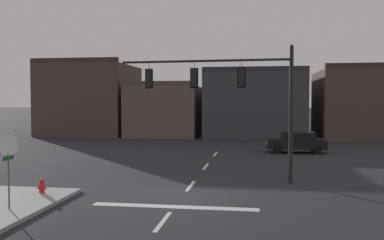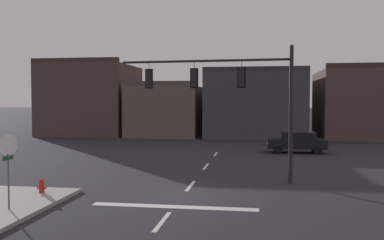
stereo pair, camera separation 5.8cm
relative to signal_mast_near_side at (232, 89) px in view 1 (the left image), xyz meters
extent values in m
plane|color=#232328|center=(-1.85, -3.59, -4.62)|extent=(400.00, 400.00, 0.00)
cube|color=silver|center=(-1.85, -5.59, -4.61)|extent=(6.40, 0.50, 0.01)
cube|color=silver|center=(-1.85, -7.59, -4.61)|extent=(0.16, 2.40, 0.01)
cube|color=silver|center=(-1.85, -1.59, -4.61)|extent=(0.16, 2.40, 0.01)
cube|color=silver|center=(-1.85, 4.41, -4.61)|extent=(0.16, 2.40, 0.01)
cube|color=silver|center=(-1.85, 10.41, -4.61)|extent=(0.16, 2.40, 0.01)
cylinder|color=black|center=(2.85, -0.20, -1.33)|extent=(0.20, 0.20, 6.58)
cylinder|color=black|center=(-1.45, 0.08, 1.40)|extent=(8.60, 0.69, 0.12)
sphere|color=black|center=(2.85, -0.20, 2.01)|extent=(0.18, 0.18, 0.18)
cylinder|color=#56565B|center=(0.46, -0.04, 1.16)|extent=(0.03, 0.03, 0.35)
cube|color=black|center=(0.46, -0.04, 0.54)|extent=(0.32, 0.26, 0.90)
sphere|color=red|center=(0.47, 0.09, 0.82)|extent=(0.20, 0.20, 0.20)
sphere|color=#2D2314|center=(0.47, 0.09, 0.54)|extent=(0.20, 0.20, 0.20)
sphere|color=black|center=(0.47, 0.09, 0.26)|extent=(0.20, 0.20, 0.20)
cube|color=black|center=(0.46, -0.06, 0.54)|extent=(0.42, 0.06, 1.02)
cylinder|color=#56565B|center=(-1.92, 0.12, 1.16)|extent=(0.03, 0.03, 0.35)
cube|color=black|center=(-1.92, 0.12, 0.54)|extent=(0.32, 0.26, 0.90)
sphere|color=red|center=(-1.91, 0.25, 0.82)|extent=(0.20, 0.20, 0.20)
sphere|color=#2D2314|center=(-1.91, 0.25, 0.54)|extent=(0.20, 0.20, 0.20)
sphere|color=black|center=(-1.91, 0.25, 0.26)|extent=(0.20, 0.20, 0.20)
cube|color=black|center=(-1.92, 0.10, 0.54)|extent=(0.42, 0.06, 1.02)
cylinder|color=#56565B|center=(-4.31, 0.28, 1.16)|extent=(0.03, 0.03, 0.35)
cube|color=black|center=(-4.31, 0.28, 0.54)|extent=(0.32, 0.26, 0.90)
sphere|color=red|center=(-4.30, 0.41, 0.82)|extent=(0.20, 0.20, 0.20)
sphere|color=#2D2314|center=(-4.30, 0.41, 0.54)|extent=(0.20, 0.20, 0.20)
sphere|color=black|center=(-4.30, 0.41, 0.26)|extent=(0.20, 0.20, 0.20)
cube|color=black|center=(-4.31, 0.26, 0.54)|extent=(0.42, 0.06, 1.02)
cylinder|color=#56565B|center=(-7.51, -7.41, -3.54)|extent=(0.06, 0.06, 2.15)
cylinder|color=white|center=(-7.51, -7.41, -2.17)|extent=(0.76, 0.03, 0.76)
cylinder|color=#B21414|center=(-7.51, -7.39, -2.17)|extent=(0.68, 0.03, 0.68)
cube|color=#19592D|center=(-7.51, -7.41, -2.62)|extent=(0.02, 0.64, 0.16)
cube|color=black|center=(4.19, 12.23, -3.92)|extent=(4.44, 1.91, 0.70)
cube|color=black|center=(4.34, 12.24, -3.29)|extent=(2.50, 1.66, 0.56)
cube|color=#2D3842|center=(3.58, 12.22, -3.31)|extent=(0.29, 1.53, 0.47)
cube|color=#2D3842|center=(5.51, 12.27, -3.31)|extent=(0.26, 1.53, 0.46)
cylinder|color=black|center=(2.76, 11.35, -4.30)|extent=(0.65, 0.24, 0.64)
cylinder|color=black|center=(2.72, 13.04, -4.30)|extent=(0.65, 0.24, 0.64)
cylinder|color=black|center=(5.67, 11.42, -4.30)|extent=(0.65, 0.24, 0.64)
cylinder|color=black|center=(5.62, 13.12, -4.30)|extent=(0.65, 0.24, 0.64)
sphere|color=silver|center=(2.03, 11.60, -3.87)|extent=(0.16, 0.16, 0.16)
sphere|color=silver|center=(2.00, 12.75, -3.87)|extent=(0.16, 0.16, 0.16)
cube|color=maroon|center=(6.37, 12.29, -3.84)|extent=(0.08, 1.37, 0.12)
cylinder|color=red|center=(-7.69, -4.71, -4.29)|extent=(0.22, 0.22, 0.55)
cylinder|color=red|center=(-7.69, -4.71, -4.57)|extent=(0.30, 0.30, 0.10)
sphere|color=red|center=(-7.69, -4.71, -3.97)|extent=(0.20, 0.20, 0.20)
cylinder|color=red|center=(-7.84, -4.71, -4.27)|extent=(0.10, 0.08, 0.08)
cylinder|color=red|center=(-7.54, -4.71, -4.27)|extent=(0.10, 0.08, 0.08)
cube|color=#473833|center=(-18.20, 26.82, -0.59)|extent=(9.78, 9.66, 8.05)
cube|color=#3A2B26|center=(-18.20, 22.28, 3.68)|extent=(9.78, 0.60, 0.50)
cube|color=brown|center=(-9.02, 26.72, -1.86)|extent=(7.75, 9.47, 5.52)
cube|color=#493F35|center=(-9.02, 22.28, 1.15)|extent=(7.75, 0.60, 0.50)
cube|color=#38383D|center=(0.96, 28.90, -1.17)|extent=(10.63, 13.82, 6.91)
cube|color=#2B2B30|center=(0.96, 22.28, 2.54)|extent=(10.63, 0.60, 0.50)
cube|color=#473833|center=(12.84, 27.43, -1.05)|extent=(10.13, 10.88, 7.14)
cube|color=#3A2B26|center=(12.84, 22.28, 2.77)|extent=(10.13, 0.60, 0.50)
camera|label=1|loc=(1.25, -21.43, -0.56)|focal=40.20mm
camera|label=2|loc=(1.31, -21.42, -0.56)|focal=40.20mm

